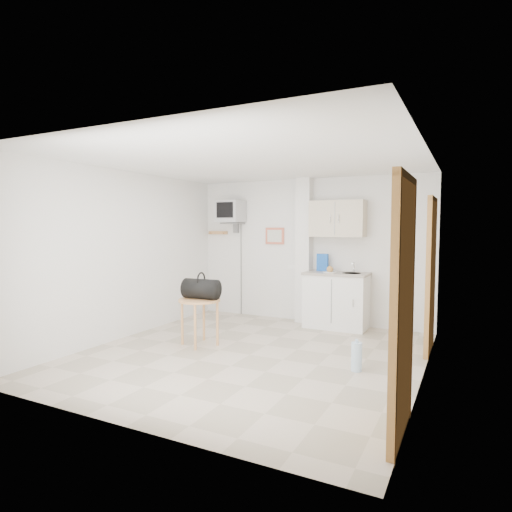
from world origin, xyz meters
The scene contains 7 objects.
ground centered at (0.00, 0.00, 0.00)m, with size 4.50×4.50×0.00m, color #BCAB97.
room_envelope centered at (0.24, 0.09, 1.54)m, with size 4.24×4.54×2.55m.
kitchenette centered at (0.57, 2.00, 0.80)m, with size 1.03×0.58×2.10m.
crt_television centered at (-1.45, 2.02, 1.94)m, with size 0.44×0.45×2.15m.
round_table centered at (-0.85, 0.09, 0.56)m, with size 0.59×0.59×0.65m.
duffel_bag centered at (-0.84, 0.13, 0.80)m, with size 0.53×0.31×0.38m.
water_bottle centered at (1.39, 0.01, 0.17)m, with size 0.13×0.13×0.38m.
Camera 1 is at (2.53, -4.85, 1.68)m, focal length 30.00 mm.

